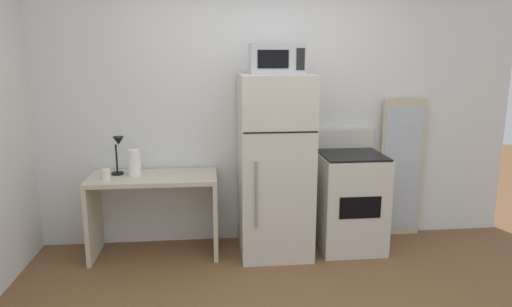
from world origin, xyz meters
The scene contains 9 objects.
wall_back_white centered at (0.00, 1.70, 1.30)m, with size 5.00×0.10×2.60m, color silver.
desk centered at (-1.04, 1.36, 0.52)m, with size 1.15×0.53×0.75m.
desk_lamp centered at (-1.34, 1.43, 0.99)m, with size 0.14×0.12×0.35m.
coffee_mug centered at (-1.43, 1.27, 0.80)m, with size 0.08×0.08×0.10m, color white.
paper_towel_roll centered at (-1.20, 1.38, 0.87)m, with size 0.11×0.11×0.24m, color white.
refrigerator centered at (0.07, 1.31, 0.83)m, with size 0.64×0.67×1.65m.
microwave centered at (0.07, 1.28, 1.78)m, with size 0.46×0.35×0.26m.
oven_range centered at (0.79, 1.33, 0.47)m, with size 0.59×0.61×1.10m.
leaning_mirror centered at (1.40, 1.59, 0.70)m, with size 0.44×0.03×1.40m.
Camera 1 is at (-0.52, -2.72, 1.82)m, focal length 32.20 mm.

